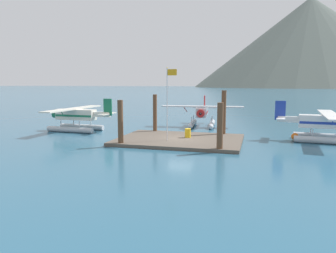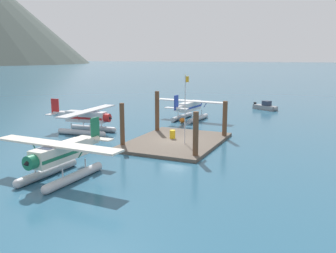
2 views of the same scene
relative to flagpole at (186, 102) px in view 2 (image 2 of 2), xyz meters
The scene contains 13 objects.
ground_plane 4.67m from the flagpole, 59.97° to the left, with size 1200.00×1200.00×0.00m, color #285670.
dock_platform 4.53m from the flagpole, 59.97° to the left, with size 11.73×8.59×0.30m, color brown.
piling_near_left 5.02m from the flagpole, 146.88° to the right, with size 0.48×0.48×4.10m, color brown.
piling_near_right 6.14m from the flagpole, 27.01° to the right, with size 0.50×0.50×4.03m, color brown.
piling_far_left 6.50m from the flagpole, 119.71° to the left, with size 0.45×0.45×4.34m, color brown.
piling_far_right 7.20m from the flagpole, 49.39° to the left, with size 0.49×0.49×4.83m, color brown.
flagpole is the anchor object (origin of this frame).
fuel_drum 4.41m from the flagpole, 54.36° to the left, with size 0.62×0.62×0.88m.
mooring_buoy 13.19m from the flagpole, 23.36° to the left, with size 0.72×0.72×0.72m, color orange.
seaplane_white_stbd_fwd 15.32m from the flagpole, 18.98° to the left, with size 7.97×10.48×3.84m.
seaplane_cream_port_fwd 13.70m from the flagpole, 159.64° to the left, with size 7.98×10.43×3.84m.
seaplane_silver_bow_centre 12.91m from the flagpole, 85.31° to the left, with size 10.49×7.96×3.84m.
boat_grey_open_se 29.01m from the flagpole, ahead, with size 3.54×4.34×1.50m.
Camera 2 is at (-32.52, -13.81, 8.64)m, focal length 38.12 mm.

